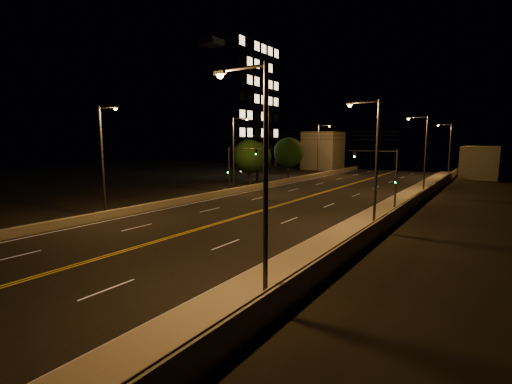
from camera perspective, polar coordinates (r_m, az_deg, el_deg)
The scene contains 24 objects.
ground at distance 22.29m, azimuth -31.89°, elevation -11.42°, with size 160.00×160.00×0.00m, color black.
road at distance 35.18m, azimuth -0.94°, elevation -3.39°, with size 18.00×120.00×0.02m, color black.
sidewalk at distance 30.56m, azimuth 16.14°, elevation -5.19°, with size 3.60×120.00×0.30m, color gray.
curb at distance 31.15m, azimuth 12.83°, elevation -4.97°, with size 0.14×120.00×0.15m, color gray.
parapet_wall at distance 29.99m, azimuth 19.20°, elevation -4.30°, with size 0.30×120.00×1.00m, color gray.
jersey_barrier at distance 41.04m, azimuth -11.85°, elevation -1.42°, with size 0.45×120.00×0.73m, color gray.
distant_building_right at distance 79.40m, azimuth 31.19°, elevation 3.93°, with size 6.00×10.00×5.86m, color gray.
distant_building_left at distance 90.45m, azimuth 10.26°, elevation 6.28°, with size 8.00×8.00×8.91m, color gray.
parapet_rail at distance 29.89m, azimuth 19.25°, elevation -3.30°, with size 0.06×0.06×120.00m, color black.
lane_markings at distance 35.12m, azimuth -1.01°, elevation -3.39°, with size 17.32×116.00×0.00m.
streetlight_0 at distance 14.61m, azimuth 0.63°, elevation 2.95°, with size 2.55×0.28×9.89m.
streetlight_1 at distance 29.02m, azimuth 17.60°, elevation 5.08°, with size 2.55×0.28×9.89m.
streetlight_2 at distance 50.20m, azimuth 24.37°, elevation 5.81°, with size 2.55×0.28×9.89m.
streetlight_3 at distance 76.08m, azimuth 27.48°, elevation 6.12°, with size 2.55×0.28×9.89m.
streetlight_4 at distance 35.60m, azimuth -22.37°, elevation 5.32°, with size 2.55×0.28×9.89m.
streetlight_5 at distance 49.33m, azimuth -3.27°, elevation 6.48°, with size 2.55×0.28×9.89m.
streetlight_6 at distance 73.25m, azimuth 9.70°, elevation 6.87°, with size 2.55×0.28×9.89m.
traffic_signal_right at distance 39.37m, azimuth 19.36°, elevation 2.99°, with size 5.11×0.31×6.05m.
traffic_signal_left at distance 47.50m, azimuth -3.24°, elevation 4.21°, with size 5.11×0.31×6.05m.
overhead_wires at distance 42.68m, azimuth 6.30°, elevation 8.54°, with size 22.00×0.03×0.83m.
building_tower at distance 80.22m, azimuth -6.75°, elevation 12.37°, with size 24.00×15.00×27.46m.
tree_0 at distance 57.29m, azimuth -1.06°, elevation 5.46°, with size 5.19×5.19×7.03m.
tree_1 at distance 63.99m, azimuth 0.19°, elevation 5.48°, with size 4.86×4.86×6.59m.
tree_2 at distance 68.75m, azimuth 5.05°, elevation 6.07°, with size 5.49×5.49×7.44m.
Camera 1 is at (19.38, -8.53, 6.95)m, focal length 26.00 mm.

